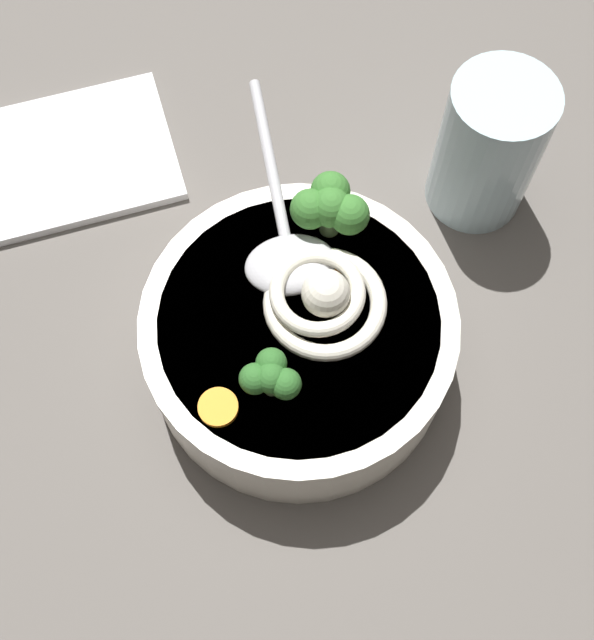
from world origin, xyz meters
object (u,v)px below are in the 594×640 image
noodle_pile (319,298)px  folded_napkin (58,160)px  soup_spoon (283,246)px  drinking_glass (485,148)px  soup_bowl (297,340)px

noodle_pile → folded_napkin: bearing=-37.2°
soup_spoon → drinking_glass: 17.13cm
soup_bowl → noodle_pile: bearing=-143.6°
noodle_pile → soup_spoon: noodle_pile is taller
drinking_glass → folded_napkin: drinking_glass is taller
soup_spoon → folded_napkin: soup_spoon is taller
noodle_pile → folded_napkin: 26.93cm
drinking_glass → folded_napkin: size_ratio=0.66×
soup_bowl → noodle_pile: size_ratio=2.37×
soup_bowl → folded_napkin: (19.15, -16.67, -3.18)cm
drinking_glass → folded_napkin: 33.17cm
drinking_glass → soup_spoon: bearing=32.5°
soup_bowl → folded_napkin: 25.59cm
soup_spoon → drinking_glass: (-14.37, -9.14, -1.85)cm
soup_bowl → soup_spoon: soup_spoon is taller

